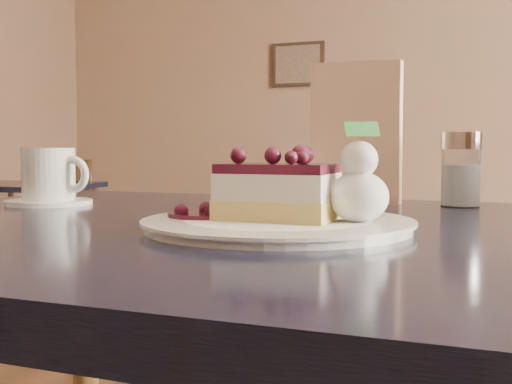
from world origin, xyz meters
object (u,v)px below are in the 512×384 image
at_px(main_table, 292,293).
at_px(bg_table_far_left, 26,272).
at_px(cheesecake_slice, 278,192).
at_px(coffee_set, 50,179).
at_px(dessert_plate, 278,225).

xyz_separation_m(main_table, bg_table_far_left, (-2.90, 2.77, -0.69)).
bearing_deg(cheesecake_slice, bg_table_far_left, 135.45).
xyz_separation_m(coffee_set, bg_table_far_left, (-2.42, 2.65, -0.82)).
bearing_deg(dessert_plate, coffee_set, 159.97).
distance_m(dessert_plate, cheesecake_slice, 0.04).
bearing_deg(bg_table_far_left, dessert_plate, -52.08).
relative_size(main_table, dessert_plate, 4.27).
bearing_deg(main_table, coffee_set, 165.78).
relative_size(dessert_plate, bg_table_far_left, 0.19).
xyz_separation_m(cheesecake_slice, bg_table_far_left, (-2.90, 2.83, -0.82)).
relative_size(main_table, cheesecake_slice, 10.00).
height_order(main_table, bg_table_far_left, main_table).
bearing_deg(dessert_plate, main_table, 90.30).
height_order(cheesecake_slice, bg_table_far_left, cheesecake_slice).
distance_m(dessert_plate, bg_table_far_left, 4.13).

